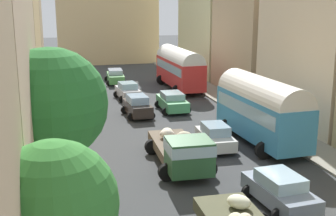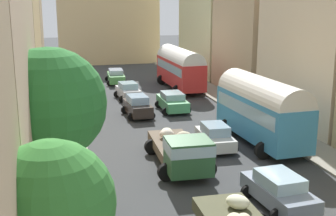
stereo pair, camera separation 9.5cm
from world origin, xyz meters
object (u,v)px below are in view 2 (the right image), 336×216
object	(u,v)px
car_4	(215,136)
cargo_truck_1	(181,150)
parked_bus_1	(261,108)
car_1	(128,91)
car_2	(116,76)
car_3	(279,190)
pedestrian_1	(74,159)
parked_bus_2	(180,67)
car_0	(138,106)
car_5	(172,101)

from	to	relation	value
car_4	cargo_truck_1	bearing A→B (deg)	-135.16
parked_bus_1	car_1	size ratio (longest dim) A/B	2.25
car_2	car_3	size ratio (longest dim) A/B	1.07
parked_bus_1	pedestrian_1	xyz separation A→B (m)	(-11.64, -2.75, -1.34)
car_2	car_1	bearing A→B (deg)	-90.01
parked_bus_2	car_2	xyz separation A→B (m)	(-5.86, 4.71, -1.52)
car_0	car_2	bearing A→B (deg)	88.87
cargo_truck_1	car_4	distance (m)	4.22
parked_bus_1	cargo_truck_1	xyz separation A→B (m)	(-6.07, -3.14, -1.21)
car_2	car_4	xyz separation A→B (m)	(2.90, -23.21, -0.02)
car_3	car_2	bearing A→B (deg)	95.23
parked_bus_1	parked_bus_2	bearing A→B (deg)	90.40
cargo_truck_1	car_1	xyz separation A→B (m)	(0.08, 18.01, -0.36)
car_0	car_4	distance (m)	9.31
car_3	car_4	world-z (taller)	car_3
car_4	pedestrian_1	distance (m)	8.94
car_1	car_5	distance (m)	5.90
car_3	car_5	size ratio (longest dim) A/B	0.99
parked_bus_2	car_0	world-z (taller)	parked_bus_2
parked_bus_2	pedestrian_1	xyz separation A→B (m)	(-11.51, -21.06, -1.30)
car_0	car_1	world-z (taller)	car_0
car_2	pedestrian_1	size ratio (longest dim) A/B	2.51
cargo_truck_1	car_0	distance (m)	11.72
car_1	car_2	distance (m)	8.16
car_0	pedestrian_1	size ratio (longest dim) A/B	2.21
parked_bus_1	car_0	distance (m)	10.73
parked_bus_2	car_0	xyz separation A→B (m)	(-6.14, -9.74, -1.48)
parked_bus_2	car_5	bearing A→B (deg)	-109.47
car_5	cargo_truck_1	bearing A→B (deg)	-102.68
parked_bus_2	pedestrian_1	distance (m)	24.04
car_3	car_4	size ratio (longest dim) A/B	1.10
parked_bus_2	cargo_truck_1	distance (m)	22.29
parked_bus_1	cargo_truck_1	world-z (taller)	parked_bus_1
car_1	car_4	bearing A→B (deg)	-79.09
parked_bus_2	car_2	world-z (taller)	parked_bus_2
parked_bus_1	car_1	xyz separation A→B (m)	(-5.99, 14.87, -1.57)
parked_bus_1	car_4	xyz separation A→B (m)	(-3.09, -0.18, -1.59)
parked_bus_2	car_1	bearing A→B (deg)	-149.53
parked_bus_1	car_5	size ratio (longest dim) A/B	2.00
car_2	parked_bus_2	bearing A→B (deg)	-38.83
car_2	car_4	bearing A→B (deg)	-82.88
car_0	car_3	bearing A→B (deg)	-79.46
cargo_truck_1	car_2	distance (m)	26.17
car_5	pedestrian_1	world-z (taller)	pedestrian_1
cargo_truck_1	car_1	bearing A→B (deg)	89.75
parked_bus_1	car_3	world-z (taller)	parked_bus_1
car_0	car_2	size ratio (longest dim) A/B	0.88
parked_bus_2	car_4	distance (m)	18.79
parked_bus_1	car_3	xyz separation A→B (m)	(-3.11, -8.41, -1.58)
car_2	car_3	bearing A→B (deg)	-84.77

